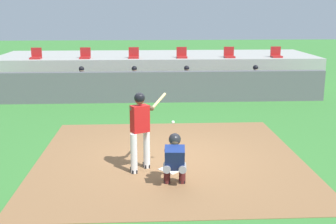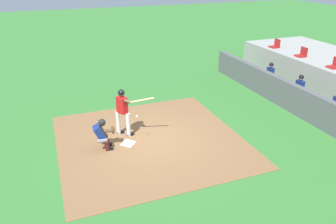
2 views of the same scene
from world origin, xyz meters
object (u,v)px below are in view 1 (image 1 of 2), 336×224
(home_plate, at_px, (171,169))
(stadium_seat_4, at_px, (229,55))
(stadium_seat_2, at_px, (134,55))
(dugout_player_0, at_px, (82,82))
(stadium_seat_3, at_px, (182,55))
(catcher_crouched, at_px, (174,157))
(stadium_seat_0, at_px, (36,56))
(stadium_seat_1, at_px, (85,55))
(stadium_seat_5, at_px, (276,54))
(batter_at_plate, at_px, (141,126))
(dugout_player_3, at_px, (256,81))
(dugout_player_1, at_px, (135,82))
(dugout_player_2, at_px, (187,81))

(home_plate, bearing_deg, stadium_seat_4, 72.29)
(stadium_seat_2, relative_size, stadium_seat_4, 1.00)
(dugout_player_0, relative_size, stadium_seat_3, 2.71)
(catcher_crouched, relative_size, stadium_seat_0, 3.24)
(home_plate, height_order, catcher_crouched, catcher_crouched)
(stadium_seat_1, relative_size, stadium_seat_5, 1.00)
(batter_at_plate, height_order, dugout_player_3, batter_at_plate)
(dugout_player_0, relative_size, stadium_seat_5, 2.71)
(stadium_seat_0, bearing_deg, stadium_seat_1, 0.00)
(batter_at_plate, bearing_deg, stadium_seat_1, 104.20)
(stadium_seat_3, relative_size, stadium_seat_4, 1.00)
(stadium_seat_0, distance_m, stadium_seat_5, 10.83)
(stadium_seat_3, bearing_deg, stadium_seat_4, 0.00)
(dugout_player_1, bearing_deg, stadium_seat_4, 25.49)
(dugout_player_3, bearing_deg, catcher_crouched, -113.93)
(dugout_player_0, height_order, stadium_seat_1, stadium_seat_1)
(dugout_player_2, relative_size, stadium_seat_4, 2.71)
(stadium_seat_1, bearing_deg, stadium_seat_5, 0.00)
(batter_at_plate, height_order, stadium_seat_1, stadium_seat_1)
(catcher_crouched, xyz_separation_m, stadium_seat_0, (-5.42, 11.02, 0.93))
(batter_at_plate, xyz_separation_m, stadium_seat_2, (-0.40, 10.14, 0.50))
(dugout_player_0, distance_m, dugout_player_1, 2.14)
(dugout_player_3, bearing_deg, stadium_seat_0, 167.80)
(stadium_seat_2, bearing_deg, dugout_player_3, -21.84)
(dugout_player_1, distance_m, stadium_seat_5, 6.80)
(dugout_player_0, distance_m, stadium_seat_3, 4.78)
(stadium_seat_5, bearing_deg, catcher_crouched, -116.15)
(dugout_player_0, bearing_deg, dugout_player_3, 0.00)
(stadium_seat_1, bearing_deg, dugout_player_3, -15.69)
(stadium_seat_4, bearing_deg, dugout_player_0, -162.39)
(catcher_crouched, distance_m, stadium_seat_1, 11.53)
(dugout_player_1, distance_m, dugout_player_2, 2.14)
(dugout_player_2, bearing_deg, dugout_player_0, 180.00)
(dugout_player_0, bearing_deg, stadium_seat_5, 13.34)
(stadium_seat_1, bearing_deg, stadium_seat_2, 0.00)
(home_plate, xyz_separation_m, stadium_seat_5, (5.42, 10.18, 1.51))
(stadium_seat_1, xyz_separation_m, stadium_seat_4, (6.50, 0.00, 0.00))
(dugout_player_0, relative_size, stadium_seat_4, 2.71)
(dugout_player_1, bearing_deg, stadium_seat_5, 17.55)
(catcher_crouched, height_order, dugout_player_0, dugout_player_0)
(stadium_seat_0, bearing_deg, dugout_player_3, -12.20)
(dugout_player_0, bearing_deg, dugout_player_1, 0.00)
(dugout_player_3, xyz_separation_m, stadium_seat_5, (1.42, 2.03, 0.86))
(dugout_player_1, bearing_deg, stadium_seat_0, 155.17)
(home_plate, relative_size, dugout_player_1, 0.34)
(batter_at_plate, height_order, dugout_player_1, batter_at_plate)
(home_plate, height_order, dugout_player_2, dugout_player_2)
(stadium_seat_1, bearing_deg, dugout_player_2, -24.95)
(stadium_seat_4, bearing_deg, catcher_crouched, -106.40)
(dugout_player_3, bearing_deg, home_plate, -116.13)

